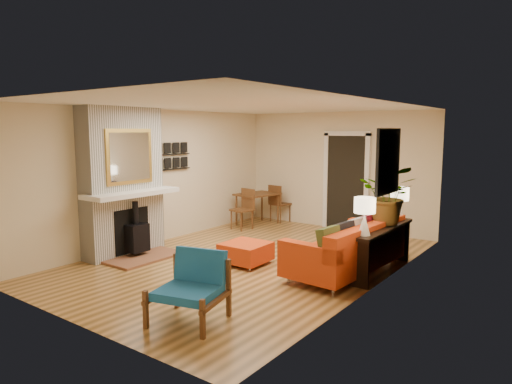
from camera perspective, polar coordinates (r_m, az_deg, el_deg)
room_shell at (r=9.57m, az=11.64°, el=1.82°), size 6.50×6.50×6.50m
fireplace at (r=8.33m, az=-16.20°, el=0.82°), size 1.09×1.68×2.60m
sofa at (r=7.23m, az=11.76°, el=-6.92°), size 1.11×2.31×0.89m
ottoman at (r=7.60m, az=-1.28°, el=-7.47°), size 0.71×0.71×0.35m
blue_chair at (r=5.46m, az=-7.90°, el=-11.20°), size 0.93×0.91×0.80m
dining_table at (r=10.62m, az=0.45°, el=-0.99°), size 0.90×1.71×0.90m
console_table at (r=7.31m, az=15.46°, el=-5.35°), size 0.34×1.85×0.72m
lamp_near at (r=6.58m, az=13.42°, el=-2.40°), size 0.30×0.30×0.54m
lamp_far at (r=7.91m, az=17.50°, el=-0.88°), size 0.30×0.30×0.54m
houseplant at (r=7.43m, az=16.22°, el=-0.33°), size 1.00×0.92×0.94m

